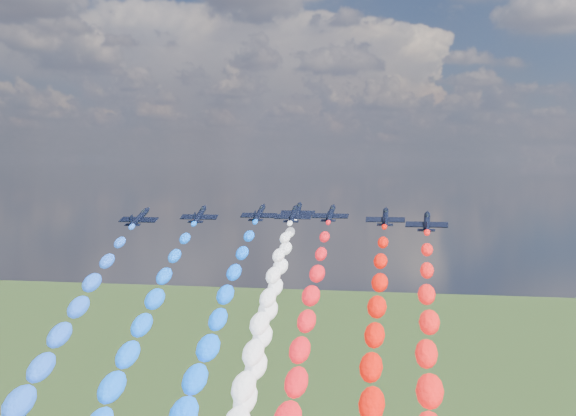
# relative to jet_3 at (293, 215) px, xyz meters

# --- Properties ---
(jet_0) EXTENTS (9.39, 12.37, 6.36)m
(jet_0) POSITION_rel_jet_3_xyz_m (-32.67, -14.86, 0.00)
(jet_0) COLOR black
(trail_0) EXTENTS (5.50, 92.36, 56.14)m
(trail_0) POSITION_rel_jet_3_xyz_m (-32.67, -62.96, -26.99)
(trail_0) COLOR blue
(jet_1) EXTENTS (9.00, 12.09, 6.36)m
(jet_1) POSITION_rel_jet_3_xyz_m (-21.63, -4.79, 0.00)
(jet_1) COLOR black
(trail_1) EXTENTS (5.50, 92.36, 56.14)m
(trail_1) POSITION_rel_jet_3_xyz_m (-21.63, -52.89, -26.99)
(trail_1) COLOR #0A5DF8
(jet_2) EXTENTS (9.11, 12.16, 6.36)m
(jet_2) POSITION_rel_jet_3_xyz_m (-8.81, 2.59, 0.00)
(jet_2) COLOR black
(trail_2) EXTENTS (5.50, 92.36, 56.14)m
(trail_2) POSITION_rel_jet_3_xyz_m (-8.81, -45.51, -26.99)
(trail_2) COLOR #065AFF
(jet_3) EXTENTS (8.94, 12.04, 6.36)m
(jet_3) POSITION_rel_jet_3_xyz_m (0.00, 0.00, 0.00)
(jet_3) COLOR black
(trail_3) EXTENTS (5.50, 92.36, 56.14)m
(trail_3) POSITION_rel_jet_3_xyz_m (0.00, -48.10, -26.99)
(trail_3) COLOR white
(jet_4) EXTENTS (9.20, 12.23, 6.36)m
(jet_4) POSITION_rel_jet_3_xyz_m (-0.94, 12.70, 0.00)
(jet_4) COLOR black
(trail_4) EXTENTS (5.50, 92.36, 56.14)m
(trail_4) POSITION_rel_jet_3_xyz_m (-0.94, -35.40, -26.99)
(trail_4) COLOR white
(jet_5) EXTENTS (9.20, 12.23, 6.36)m
(jet_5) POSITION_rel_jet_3_xyz_m (8.48, 3.95, 0.00)
(jet_5) COLOR black
(trail_5) EXTENTS (5.50, 92.36, 56.14)m
(trail_5) POSITION_rel_jet_3_xyz_m (8.48, -44.15, -26.99)
(trail_5) COLOR red
(jet_6) EXTENTS (8.97, 12.07, 6.36)m
(jet_6) POSITION_rel_jet_3_xyz_m (21.99, -5.15, 0.00)
(jet_6) COLOR black
(trail_6) EXTENTS (5.50, 92.36, 56.14)m
(trail_6) POSITION_rel_jet_3_xyz_m (21.99, -53.25, -26.99)
(trail_6) COLOR red
(jet_7) EXTENTS (9.14, 12.19, 6.36)m
(jet_7) POSITION_rel_jet_3_xyz_m (31.04, -16.31, 0.00)
(jet_7) COLOR black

